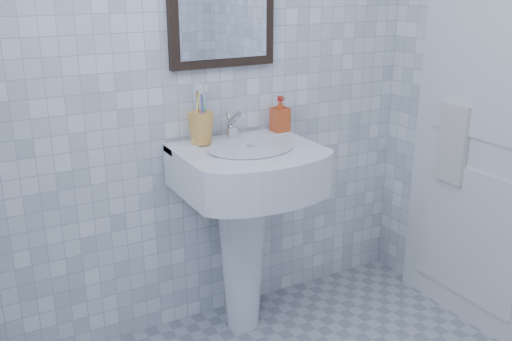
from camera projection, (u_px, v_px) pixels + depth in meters
wall_back at (206, 65)px, 2.53m from camera, size 2.20×0.02×2.50m
washbasin at (244, 208)px, 2.59m from camera, size 0.61×0.44×0.93m
faucet at (232, 127)px, 2.56m from camera, size 0.06×0.12×0.14m
toothbrush_cup at (201, 128)px, 2.49m from camera, size 0.14×0.14×0.14m
soap_dispenser at (280, 114)px, 2.68m from camera, size 0.08×0.08×0.17m
bathroom_door at (486, 123)px, 2.57m from camera, size 0.04×0.80×2.00m
towel_ring at (460, 106)px, 2.66m from camera, size 0.01×0.18×0.18m
hand_towel at (453, 144)px, 2.70m from camera, size 0.03×0.16×0.38m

